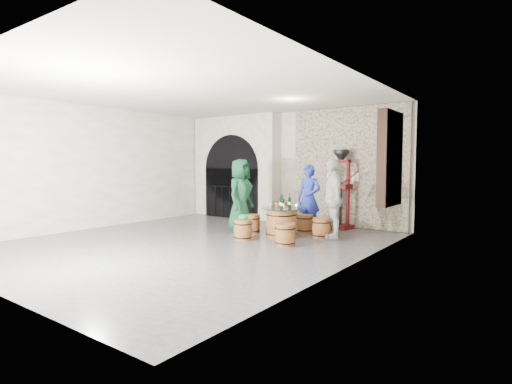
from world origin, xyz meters
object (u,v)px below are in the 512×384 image
Objects in this scene: barrel_stool_far at (305,223)px; person_green at (240,195)px; barrel_stool_near_left at (243,230)px; barrel_stool_right at (321,228)px; wine_bottle_right at (289,202)px; wine_bottle_center at (283,203)px; side_barrel at (281,213)px; person_white at (333,199)px; barrel_stool_left at (252,224)px; barrel_stool_near_right at (285,235)px; barrel_table at (281,223)px; corking_press at (341,183)px; person_blue at (309,198)px; wine_bottle_left at (281,202)px.

barrel_stool_far is 0.25× the size of person_green.
barrel_stool_near_left is at bearing -147.35° from person_green.
barrel_stool_right is 0.94m from wine_bottle_right.
wine_bottle_center is at bearing -89.83° from barrel_stool_far.
wine_bottle_right is at bearing -51.57° from side_barrel.
barrel_stool_near_left is 2.15m from person_white.
barrel_stool_left is 1.17m from wine_bottle_right.
barrel_stool_near_right is 2.94m from side_barrel.
barrel_stool_near_left is 2.51m from side_barrel.
person_green is (-2.05, -0.39, 0.68)m from barrel_stool_right.
barrel_stool_right is 0.25× the size of person_green.
person_white reaches higher than barrel_stool_right.
barrel_stool_right and barrel_stool_near_right have the same top height.
barrel_table is at bearing -92.29° from person_white.
wine_bottle_center reaches higher than side_barrel.
barrel_stool_right is 0.72m from person_white.
barrel_stool_far is at bearing -101.46° from corking_press.
barrel_stool_right is 2.19m from person_green.
person_blue is (-0.43, 1.79, 0.61)m from barrel_stool_near_right.
barrel_stool_left is 1.00× the size of barrel_stool_near_left.
side_barrel is (0.19, 1.59, -0.60)m from person_green.
person_blue reaches higher than side_barrel.
side_barrel is (-1.21, 1.83, -0.50)m from wine_bottle_center.
side_barrel is 0.30× the size of corking_press.
barrel_stool_far is 0.22× the size of corking_press.
person_blue is 5.17× the size of wine_bottle_left.
wine_bottle_center is (1.02, -0.20, 0.59)m from barrel_stool_left.
wine_bottle_right is (-0.01, -0.71, 0.59)m from barrel_stool_far.
corking_press is at bearing 52.63° from barrel_stool_left.
person_white is 5.56× the size of wine_bottle_left.
wine_bottle_center is at bearing -94.87° from person_blue.
barrel_stool_near_right is 0.27× the size of person_blue.
barrel_table is 1.92× the size of barrel_stool_right.
barrel_stool_near_left is 1.33m from person_green.
barrel_stool_near_right and barrel_stool_near_left have the same top height.
person_blue is at bearing 88.26° from wine_bottle_right.
person_white reaches higher than wine_bottle_center.
wine_bottle_right reaches higher than barrel_stool_far.
barrel_stool_near_right is 2.89m from corking_press.
barrel_stool_far is at bearing 39.17° from barrel_stool_left.
barrel_stool_far and barrel_stool_near_right have the same top height.
corking_press is (-0.20, 1.50, 0.97)m from barrel_stool_right.
barrel_stool_right is 1.00× the size of barrel_stool_near_left.
corking_press is (1.85, 1.89, 0.29)m from person_green.
barrel_stool_far is 1.69m from barrel_stool_near_right.
wine_bottle_center is 0.16× the size of corking_press.
barrel_stool_near_left is at bearing -179.22° from barrel_stool_near_right.
barrel_stool_near_left is at bearing -111.22° from barrel_stool_far.
person_white is (1.51, 1.38, 0.68)m from barrel_stool_near_left.
person_green reaches higher than side_barrel.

